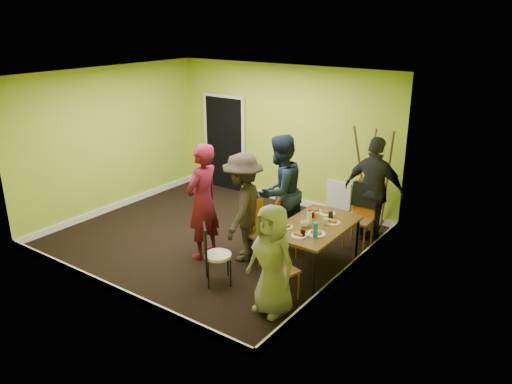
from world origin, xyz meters
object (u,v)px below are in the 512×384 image
blue_bottle (315,230)px  person_standing (203,202)px  dining_table (315,228)px  chair_left_near (258,227)px  person_back_end (374,190)px  easel (372,180)px  person_left_far (280,192)px  person_left_near (243,207)px  thermos (309,218)px  orange_bottle (315,216)px  person_front_end (272,260)px  chair_back_end (364,202)px  chair_front_end (278,266)px  chair_bentwood (213,251)px  chair_left_far (285,223)px

blue_bottle → person_standing: (-1.89, -0.21, 0.07)m
dining_table → chair_left_near: chair_left_near is taller
person_back_end → easel: bearing=-60.0°
person_left_far → person_left_near: bearing=-6.7°
thermos → person_back_end: bearing=76.9°
orange_bottle → person_front_end: 1.54m
chair_back_end → chair_front_end: 2.40m
blue_bottle → person_front_end: (-0.12, -0.91, -0.12)m
chair_front_end → thermos: (-0.10, 1.00, 0.35)m
dining_table → person_standing: 1.79m
person_front_end → orange_bottle: bearing=107.2°
chair_back_end → chair_bentwood: (-1.17, -2.52, -0.24)m
chair_bentwood → person_front_end: 1.13m
chair_bentwood → person_left_far: bearing=131.9°
person_front_end → person_left_near: bearing=149.1°
chair_left_far → chair_bentwood: (-0.30, -1.44, -0.02)m
easel → person_front_end: easel is taller
thermos → person_left_far: 0.97m
dining_table → blue_bottle: (0.21, -0.38, 0.17)m
chair_front_end → person_standing: bearing=-177.3°
chair_left_far → blue_bottle: blue_bottle is taller
orange_bottle → person_back_end: 1.36m
chair_left_near → chair_back_end: (1.10, 1.52, 0.21)m
chair_left_far → thermos: (0.61, -0.31, 0.34)m
dining_table → chair_bentwood: 1.54m
blue_bottle → person_front_end: bearing=-97.2°
chair_front_end → person_standing: person_standing is taller
chair_left_far → person_back_end: (0.97, 1.24, 0.40)m
person_left_far → person_back_end: (1.20, 1.06, -0.04)m
dining_table → chair_bentwood: chair_bentwood is taller
blue_bottle → person_left_near: bearing=175.7°
orange_bottle → chair_back_end: bearing=75.0°
dining_table → chair_left_near: (-0.93, -0.16, -0.16)m
chair_back_end → person_back_end: (0.10, 0.16, 0.17)m
easel → person_standing: size_ratio=1.01×
chair_front_end → person_left_far: bearing=139.3°
easel → chair_back_end: bearing=-77.6°
dining_table → chair_left_near: bearing=-170.2°
person_standing → person_front_end: bearing=66.0°
chair_back_end → chair_left_near: bearing=51.8°
person_back_end → person_front_end: bearing=88.8°
chair_front_end → thermos: size_ratio=4.20×
chair_back_end → thermos: bearing=77.2°
chair_left_far → person_standing: 1.38m
orange_bottle → person_front_end: size_ratio=0.05×
person_left_near → person_front_end: size_ratio=1.16×
chair_back_end → easel: size_ratio=0.56×
easel → orange_bottle: 1.76m
chair_back_end → person_standing: person_standing is taller
chair_left_near → person_back_end: person_back_end is taller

